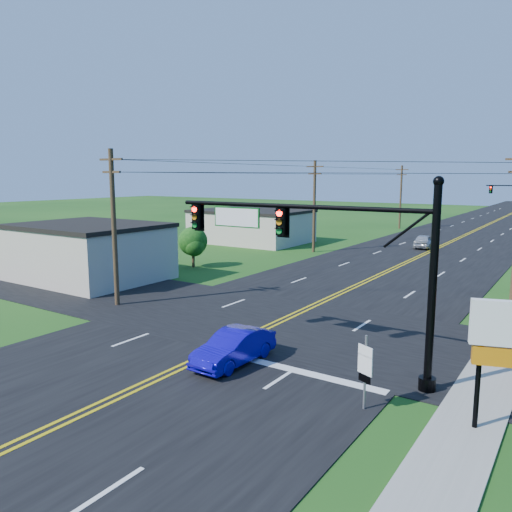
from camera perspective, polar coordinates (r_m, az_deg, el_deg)
The scene contains 14 objects.
ground at distance 17.52m, azimuth -20.04°, elevation -16.69°, with size 260.00×260.00×0.00m, color #164212.
road_main at distance 60.97m, azimuth 21.11°, elevation 1.47°, with size 16.00×220.00×0.04m, color black.
road_cross at distance 25.87m, azimuth 2.01°, elevation -7.62°, with size 70.00×10.00×0.04m, color black.
signal_mast_main at distance 19.36m, azimuth 6.80°, elevation 0.98°, with size 11.30×0.60×7.48m.
cream_bldg_near at distance 38.23m, azimuth -18.52°, elevation 0.49°, with size 10.20×8.20×4.10m.
cream_bldg_far at distance 57.21m, azimuth -0.51°, elevation 3.47°, with size 12.20×9.20×3.70m.
utility_pole_left_a at distance 29.63m, azimuth -15.93°, elevation 3.44°, with size 1.80×0.28×9.00m.
utility_pole_left_b at distance 49.58m, azimuth 6.68°, elevation 5.87°, with size 1.80×0.28×9.00m.
utility_pole_left_c at distance 74.63m, azimuth 16.21°, elevation 6.63°, with size 1.80×0.28×9.00m.
tree_left at distance 41.52m, azimuth -7.22°, elevation 1.69°, with size 2.40×2.40×3.37m.
blue_car at distance 20.30m, azimuth -2.53°, elevation -10.46°, with size 1.41×4.06×1.34m, color #1108AE.
distant_car at distance 55.08m, azimuth 18.64°, elevation 1.58°, with size 1.68×4.18×1.42m, color #B8B9BE.
route_sign at distance 16.61m, azimuth 12.36°, elevation -12.30°, with size 0.58×0.30×2.51m.
pylon_sign at distance 15.89m, azimuth 26.69°, elevation -8.43°, with size 1.95×0.86×4.03m.
Camera 1 is at (12.98, -9.11, 7.46)m, focal length 35.00 mm.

